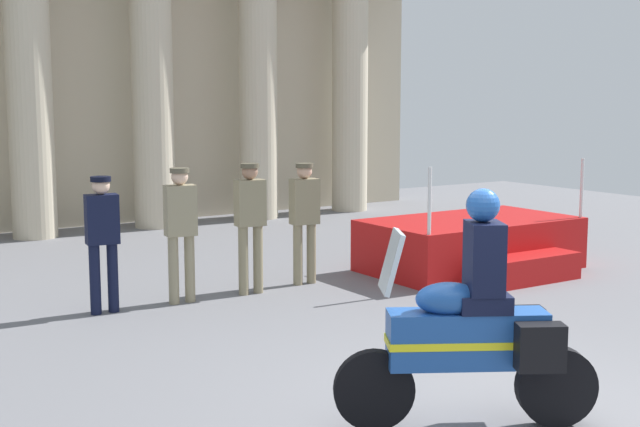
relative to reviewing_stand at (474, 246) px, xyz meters
name	(u,v)px	position (x,y,z in m)	size (l,w,h in m)	color
ground_plane	(502,415)	(-3.92, -4.54, -0.37)	(28.41, 28.41, 0.00)	slate
colonnade_backdrop	(83,51)	(-3.52, 7.19, 3.09)	(16.08, 1.66, 6.73)	#B6AB91
reviewing_stand	(474,246)	(0.00, 0.00, 0.00)	(3.15, 2.28, 1.67)	#B71414
officer_in_row_0	(102,233)	(-5.52, 0.50, 0.60)	(0.41, 0.27, 1.65)	black
officer_in_row_1	(181,224)	(-4.53, 0.47, 0.64)	(0.41, 0.27, 1.71)	gray
officer_in_row_2	(250,217)	(-3.56, 0.44, 0.65)	(0.41, 0.27, 1.73)	#847A5B
officer_in_row_3	(304,213)	(-2.64, 0.57, 0.62)	(0.41, 0.27, 1.69)	#847A5B
motorcycle_with_rider	(476,329)	(-4.29, -4.61, 0.42)	(1.87, 1.20, 1.90)	black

